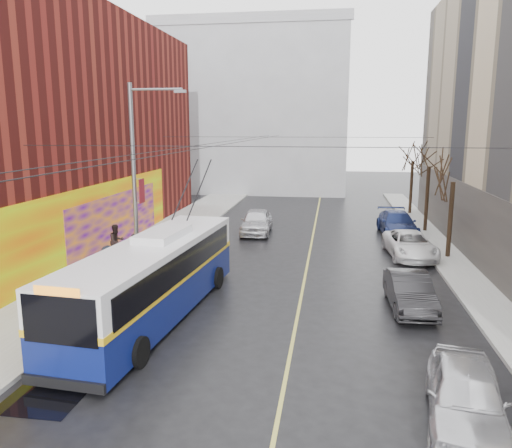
{
  "coord_description": "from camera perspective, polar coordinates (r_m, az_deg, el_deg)",
  "views": [
    {
      "loc": [
        2.66,
        -11.61,
        7.11
      ],
      "look_at": [
        -0.71,
        10.37,
        2.74
      ],
      "focal_mm": 35.0,
      "sensor_mm": 36.0,
      "label": 1
    }
  ],
  "objects": [
    {
      "name": "puddle",
      "position": [
        15.61,
        -21.72,
        -16.8
      ],
      "size": [
        2.01,
        3.18,
        0.01
      ],
      "primitive_type": "cube",
      "color": "black",
      "rests_on": "ground"
    },
    {
      "name": "pigeons_flying",
      "position": [
        21.98,
        -4.48,
        11.89
      ],
      "size": [
        3.37,
        1.51,
        1.29
      ],
      "color": "slate"
    },
    {
      "name": "building_far",
      "position": [
        57.29,
        0.03,
        13.02
      ],
      "size": [
        20.5,
        12.1,
        18.0
      ],
      "color": "gray",
      "rests_on": "ground"
    },
    {
      "name": "parked_car_d",
      "position": [
        34.29,
        15.84,
        0.04
      ],
      "size": [
        2.51,
        5.49,
        1.56
      ],
      "primitive_type": "imported",
      "rotation": [
        0.0,
        0.0,
        0.06
      ],
      "color": "navy",
      "rests_on": "ground"
    },
    {
      "name": "parked_car_c",
      "position": [
        28.78,
        17.18,
        -2.26
      ],
      "size": [
        2.73,
        5.21,
        1.4
      ],
      "primitive_type": "imported",
      "rotation": [
        0.0,
        0.0,
        0.08
      ],
      "color": "white",
      "rests_on": "ground"
    },
    {
      "name": "ground",
      "position": [
        13.87,
        -3.81,
        -19.74
      ],
      "size": [
        140.0,
        140.0,
        0.0
      ],
      "primitive_type": "plane",
      "color": "black",
      "rests_on": "ground"
    },
    {
      "name": "tree_far",
      "position": [
        42.14,
        17.54,
        7.93
      ],
      "size": [
        3.2,
        3.2,
        6.57
      ],
      "color": "black",
      "rests_on": "ground"
    },
    {
      "name": "pedestrian_b",
      "position": [
        27.68,
        -15.65,
        -1.92
      ],
      "size": [
        1.06,
        1.12,
        1.83
      ],
      "primitive_type": "imported",
      "rotation": [
        0.0,
        0.0,
        1.01
      ],
      "color": "black",
      "rests_on": "sidewalk_left"
    },
    {
      "name": "lane_line",
      "position": [
        26.6,
        5.93,
        -4.44
      ],
      "size": [
        0.12,
        50.0,
        0.01
      ],
      "primitive_type": "cube",
      "color": "#BFB74C",
      "rests_on": "ground"
    },
    {
      "name": "tree_mid",
      "position": [
        35.24,
        19.25,
        7.48
      ],
      "size": [
        3.2,
        3.2,
        6.68
      ],
      "color": "black",
      "rests_on": "ground"
    },
    {
      "name": "parked_car_b",
      "position": [
        20.7,
        17.15,
        -7.4
      ],
      "size": [
        1.69,
        4.39,
        1.42
      ],
      "primitive_type": "imported",
      "rotation": [
        0.0,
        0.0,
        0.04
      ],
      "color": "black",
      "rests_on": "ground"
    },
    {
      "name": "tree_near",
      "position": [
        28.41,
        21.72,
        6.02
      ],
      "size": [
        3.2,
        3.2,
        6.4
      ],
      "color": "black",
      "rests_on": "ground"
    },
    {
      "name": "parked_car_a",
      "position": [
        13.62,
        22.85,
        -17.62
      ],
      "size": [
        2.46,
        4.66,
        1.51
      ],
      "primitive_type": "imported",
      "rotation": [
        0.0,
        0.0,
        -0.16
      ],
      "color": "silver",
      "rests_on": "ground"
    },
    {
      "name": "sidewalk_left",
      "position": [
        26.84,
        -15.06,
        -4.47
      ],
      "size": [
        4.0,
        60.0,
        0.15
      ],
      "primitive_type": "cube",
      "color": "gray",
      "rests_on": "ground"
    },
    {
      "name": "pedestrian_c",
      "position": [
        22.6,
        -16.48,
        -4.76
      ],
      "size": [
        1.07,
        1.4,
        1.91
      ],
      "primitive_type": "imported",
      "rotation": [
        0.0,
        0.0,
        1.9
      ],
      "color": "black",
      "rests_on": "sidewalk_left"
    },
    {
      "name": "streetlight_pole",
      "position": [
        23.44,
        -13.42,
        5.27
      ],
      "size": [
        2.65,
        0.6,
        9.0
      ],
      "color": "slate",
      "rests_on": "ground"
    },
    {
      "name": "catenary_wires",
      "position": [
        26.9,
        -2.45,
        9.27
      ],
      "size": [
        18.0,
        60.0,
        0.22
      ],
      "color": "black"
    },
    {
      "name": "sidewalk_right",
      "position": [
        25.44,
        22.9,
        -5.84
      ],
      "size": [
        2.0,
        60.0,
        0.15
      ],
      "primitive_type": "cube",
      "color": "gray",
      "rests_on": "ground"
    },
    {
      "name": "trolleybus",
      "position": [
        19.12,
        -11.58,
        -6.01
      ],
      "size": [
        3.47,
        11.91,
        5.58
      ],
      "rotation": [
        0.0,
        0.0,
        -0.08
      ],
      "color": "#0B1556",
      "rests_on": "ground"
    },
    {
      "name": "pedestrian_a",
      "position": [
        25.03,
        -13.48,
        -3.15
      ],
      "size": [
        0.63,
        0.78,
        1.85
      ],
      "primitive_type": "imported",
      "rotation": [
        0.0,
        0.0,
        1.88
      ],
      "color": "black",
      "rests_on": "sidewalk_left"
    },
    {
      "name": "following_car",
      "position": [
        33.54,
        0.07,
        0.31
      ],
      "size": [
        2.13,
        4.89,
        1.64
      ],
      "primitive_type": "imported",
      "rotation": [
        0.0,
        0.0,
        0.04
      ],
      "color": "silver",
      "rests_on": "ground"
    }
  ]
}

